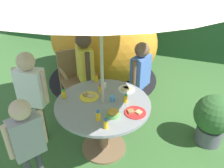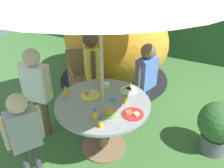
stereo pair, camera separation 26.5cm
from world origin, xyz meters
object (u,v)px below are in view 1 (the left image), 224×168
object	(u,v)px
child_in_grey_shirt	(27,136)
child_in_white_shirt	(31,87)
plate_back_edge	(126,89)
juice_bottle_near_left	(64,94)
juice_bottle_near_right	(126,98)
juice_bottle_mid_right	(106,124)
snack_bowl	(113,113)
cup_far	(104,86)
garden_table	(103,115)
cup_near	(112,98)
wooden_chair	(75,75)
potted_plant	(213,118)
plate_mid_left	(89,96)
plate_far_right	(135,112)
child_in_blue_shirt	(141,72)
dome_tent	(102,41)
child_in_yellow_shirt	(85,64)
juice_bottle_center_front	(101,89)
juice_bottle_far_left	(98,116)
juice_bottle_center_back	(96,78)

from	to	relation	value
child_in_grey_shirt	child_in_white_shirt	bearing A→B (deg)	64.10
plate_back_edge	juice_bottle_near_left	bearing A→B (deg)	-147.00
child_in_white_shirt	juice_bottle_near_right	bearing A→B (deg)	3.47
juice_bottle_near_left	juice_bottle_mid_right	size ratio (longest dim) A/B	0.96
child_in_white_shirt	juice_bottle_near_left	xyz separation A→B (m)	(0.43, 0.05, -0.04)
juice_bottle_near_left	snack_bowl	bearing A→B (deg)	-10.90
juice_bottle_near_left	cup_far	size ratio (longest dim) A/B	1.57
snack_bowl	child_in_white_shirt	bearing A→B (deg)	175.93
garden_table	cup_near	distance (m)	0.25
child_in_white_shirt	juice_bottle_near_right	world-z (taller)	child_in_white_shirt
wooden_chair	plate_back_edge	bearing A→B (deg)	-68.64
snack_bowl	potted_plant	bearing A→B (deg)	35.84
plate_mid_left	garden_table	bearing A→B (deg)	-14.50
plate_back_edge	plate_far_right	size ratio (longest dim) A/B	0.90
child_in_blue_shirt	cup_near	world-z (taller)	child_in_blue_shirt
plate_mid_left	juice_bottle_near_left	bearing A→B (deg)	-158.34
snack_bowl	plate_far_right	world-z (taller)	snack_bowl
dome_tent	plate_mid_left	distance (m)	1.84
child_in_yellow_shirt	plate_far_right	bearing A→B (deg)	13.28
dome_tent	potted_plant	world-z (taller)	dome_tent
plate_far_right	juice_bottle_center_front	size ratio (longest dim) A/B	2.20
juice_bottle_center_front	juice_bottle_far_left	bearing A→B (deg)	-70.21
cup_far	juice_bottle_near_right	bearing A→B (deg)	-30.28
snack_bowl	plate_mid_left	xyz separation A→B (m)	(-0.40, 0.24, -0.02)
child_in_yellow_shirt	juice_bottle_center_back	bearing A→B (deg)	10.27
cup_far	juice_bottle_near_left	bearing A→B (deg)	-134.54
potted_plant	child_in_grey_shirt	xyz separation A→B (m)	(-1.79, -1.39, 0.34)
plate_far_right	cup_far	distance (m)	0.65
potted_plant	snack_bowl	bearing A→B (deg)	-144.16
garden_table	juice_bottle_center_back	distance (m)	0.56
juice_bottle_far_left	juice_bottle_mid_right	xyz separation A→B (m)	(0.12, -0.09, -0.00)
potted_plant	child_in_white_shirt	bearing A→B (deg)	-161.99
dome_tent	cup_far	size ratio (longest dim) A/B	37.38
child_in_grey_shirt	plate_back_edge	xyz separation A→B (m)	(0.66, 1.16, 0.01)
juice_bottle_center_front	plate_far_right	bearing A→B (deg)	-27.22
juice_bottle_near_left	potted_plant	bearing A→B (deg)	20.45
child_in_grey_shirt	juice_bottle_mid_right	size ratio (longest dim) A/B	10.01
plate_back_edge	plate_far_right	distance (m)	0.49
garden_table	juice_bottle_near_right	size ratio (longest dim) A/B	10.43
dome_tent	child_in_yellow_shirt	size ratio (longest dim) A/B	1.98
juice_bottle_near_left	cup_near	bearing A→B (deg)	14.26
dome_tent	juice_bottle_center_back	size ratio (longest dim) A/B	22.21
child_in_yellow_shirt	cup_far	distance (m)	0.56
wooden_chair	plate_far_right	size ratio (longest dim) A/B	3.96
child_in_blue_shirt	juice_bottle_center_back	xyz separation A→B (m)	(-0.51, -0.42, 0.01)
child_in_blue_shirt	juice_bottle_center_front	bearing A→B (deg)	-12.82
wooden_chair	child_in_white_shirt	xyz separation A→B (m)	(-0.11, -0.91, 0.27)
plate_back_edge	juice_bottle_mid_right	bearing A→B (deg)	-88.79
child_in_white_shirt	snack_bowl	xyz separation A→B (m)	(1.11, -0.08, -0.05)
child_in_yellow_shirt	juice_bottle_mid_right	world-z (taller)	child_in_yellow_shirt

